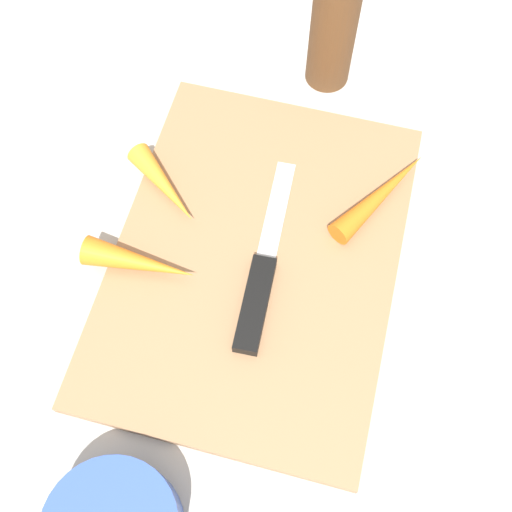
# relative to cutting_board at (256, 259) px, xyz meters

# --- Properties ---
(ground_plane) EXTENTS (1.40, 1.40, 0.00)m
(ground_plane) POSITION_rel_cutting_board_xyz_m (0.00, 0.00, -0.01)
(ground_plane) COLOR #ADA8A0
(cutting_board) EXTENTS (0.36, 0.26, 0.01)m
(cutting_board) POSITION_rel_cutting_board_xyz_m (0.00, 0.00, 0.00)
(cutting_board) COLOR #99704C
(cutting_board) RESTS_ON ground_plane
(knife) EXTENTS (0.20, 0.03, 0.01)m
(knife) POSITION_rel_cutting_board_xyz_m (0.04, 0.01, 0.01)
(knife) COLOR #B7B7BC
(knife) RESTS_ON cutting_board
(carrot_shortest) EXTENTS (0.08, 0.09, 0.02)m
(carrot_shortest) POSITION_rel_cutting_board_xyz_m (-0.05, -0.10, 0.02)
(carrot_shortest) COLOR orange
(carrot_shortest) RESTS_ON cutting_board
(carrot_medium) EXTENTS (0.03, 0.10, 0.03)m
(carrot_medium) POSITION_rel_cutting_board_xyz_m (0.04, -0.10, 0.02)
(carrot_medium) COLOR orange
(carrot_medium) RESTS_ON cutting_board
(carrot_longest) EXTENTS (0.12, 0.08, 0.02)m
(carrot_longest) POSITION_rel_cutting_board_xyz_m (-0.09, 0.10, 0.02)
(carrot_longest) COLOR orange
(carrot_longest) RESTS_ON cutting_board
(pepper_grinder) EXTENTS (0.05, 0.05, 0.15)m
(pepper_grinder) POSITION_rel_cutting_board_xyz_m (-0.24, 0.02, 0.07)
(pepper_grinder) COLOR brown
(pepper_grinder) RESTS_ON ground_plane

